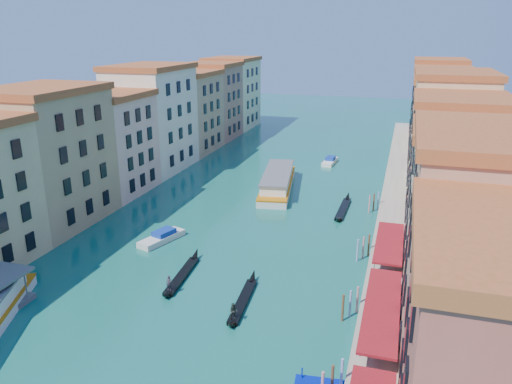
# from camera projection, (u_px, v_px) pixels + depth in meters

# --- Properties ---
(left_bank_palazzos) EXTENTS (12.80, 128.40, 21.00)m
(left_bank_palazzos) POSITION_uv_depth(u_px,v_px,m) (137.00, 128.00, 94.56)
(left_bank_palazzos) COLOR beige
(left_bank_palazzos) RESTS_ON ground
(right_bank_palazzos) EXTENTS (12.80, 128.40, 21.00)m
(right_bank_palazzos) POSITION_uv_depth(u_px,v_px,m) (451.00, 146.00, 79.47)
(right_bank_palazzos) COLOR #A14839
(right_bank_palazzos) RESTS_ON ground
(quay) EXTENTS (4.00, 140.00, 1.00)m
(quay) POSITION_uv_depth(u_px,v_px,m) (394.00, 196.00, 84.54)
(quay) COLOR gray
(quay) RESTS_ON ground
(restaurant_awnings) EXTENTS (3.20, 44.55, 3.12)m
(restaurant_awnings) POSITION_uv_depth(u_px,v_px,m) (381.00, 310.00, 45.48)
(restaurant_awnings) COLOR maroon
(restaurant_awnings) RESTS_ON ground
(mooring_poles_right) EXTENTS (1.44, 54.24, 3.20)m
(mooring_poles_right) POSITION_uv_depth(u_px,v_px,m) (353.00, 292.00, 52.13)
(mooring_poles_right) COLOR #51311C
(mooring_poles_right) RESTS_ON ground
(vaporetto_far) EXTENTS (8.33, 22.29, 3.24)m
(vaporetto_far) POSITION_uv_depth(u_px,v_px,m) (278.00, 181.00, 89.63)
(vaporetto_far) COLOR silver
(vaporetto_far) RESTS_ON ground
(gondola_fore) EXTENTS (1.95, 12.13, 2.42)m
(gondola_fore) POSITION_uv_depth(u_px,v_px,m) (182.00, 274.00, 57.72)
(gondola_fore) COLOR black
(gondola_fore) RESTS_ON ground
(gondola_right) EXTENTS (1.81, 11.76, 2.34)m
(gondola_right) POSITION_uv_depth(u_px,v_px,m) (242.00, 300.00, 52.08)
(gondola_right) COLOR black
(gondola_right) RESTS_ON ground
(gondola_far) EXTENTS (1.38, 12.93, 1.83)m
(gondola_far) POSITION_uv_depth(u_px,v_px,m) (343.00, 208.00, 79.32)
(gondola_far) COLOR black
(gondola_far) RESTS_ON ground
(motorboat_mid) EXTENTS (4.32, 7.42, 1.47)m
(motorboat_mid) POSITION_uv_depth(u_px,v_px,m) (162.00, 237.00, 67.69)
(motorboat_mid) COLOR silver
(motorboat_mid) RESTS_ON ground
(motorboat_far) EXTENTS (2.64, 6.89, 1.40)m
(motorboat_far) POSITION_uv_depth(u_px,v_px,m) (330.00, 161.00, 107.00)
(motorboat_far) COLOR white
(motorboat_far) RESTS_ON ground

